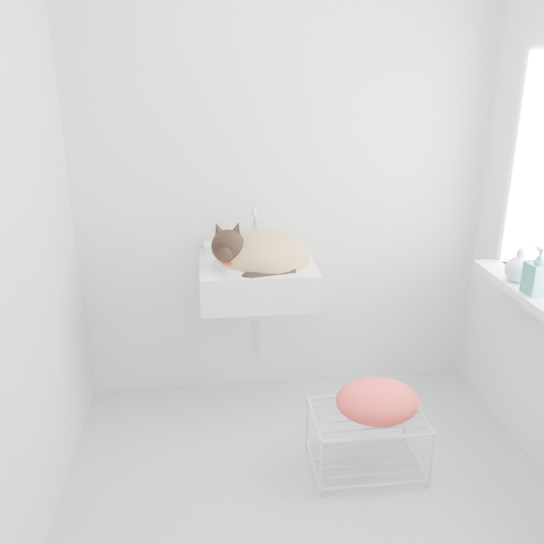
{
  "coord_description": "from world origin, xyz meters",
  "views": [
    {
      "loc": [
        -0.41,
        -2.09,
        1.84
      ],
      "look_at": [
        -0.12,
        0.5,
        0.88
      ],
      "focal_mm": 39.45,
      "sensor_mm": 36.0,
      "label": 1
    }
  ],
  "objects": [
    {
      "name": "floor",
      "position": [
        0.0,
        0.0,
        0.0
      ],
      "size": [
        2.2,
        2.0,
        0.02
      ],
      "primitive_type": "cube",
      "color": "#A9B0B7",
      "rests_on": "ground"
    },
    {
      "name": "back_wall",
      "position": [
        0.0,
        1.0,
        1.25
      ],
      "size": [
        2.2,
        0.02,
        2.5
      ],
      "primitive_type": "cube",
      "color": "white",
      "rests_on": "ground"
    },
    {
      "name": "left_wall",
      "position": [
        -1.1,
        0.0,
        1.25
      ],
      "size": [
        0.02,
        2.0,
        2.5
      ],
      "primitive_type": "cube",
      "color": "white",
      "rests_on": "ground"
    },
    {
      "name": "windowsill",
      "position": [
        1.01,
        0.2,
        0.83
      ],
      "size": [
        0.16,
        0.88,
        0.04
      ],
      "primitive_type": "cube",
      "color": "white",
      "rests_on": "right_wall"
    },
    {
      "name": "sink",
      "position": [
        -0.17,
        0.74,
        0.85
      ],
      "size": [
        0.57,
        0.5,
        0.23
      ],
      "primitive_type": "cube",
      "color": "white",
      "rests_on": "back_wall"
    },
    {
      "name": "faucet",
      "position": [
        -0.17,
        0.92,
        0.99
      ],
      "size": [
        0.21,
        0.15,
        0.21
      ],
      "primitive_type": null,
      "color": "silver",
      "rests_on": "sink"
    },
    {
      "name": "cat",
      "position": [
        -0.16,
        0.72,
        0.89
      ],
      "size": [
        0.49,
        0.4,
        0.3
      ],
      "rotation": [
        0.0,
        0.0,
        -0.05
      ],
      "color": "tan",
      "rests_on": "sink"
    },
    {
      "name": "wire_rack",
      "position": [
        0.28,
        0.17,
        0.15
      ],
      "size": [
        0.5,
        0.35,
        0.3
      ],
      "primitive_type": "cube",
      "rotation": [
        0.0,
        0.0,
        0.0
      ],
      "color": "silver",
      "rests_on": "floor"
    },
    {
      "name": "towel",
      "position": [
        0.31,
        0.15,
        0.33
      ],
      "size": [
        0.39,
        0.28,
        0.16
      ],
      "primitive_type": "ellipsoid",
      "rotation": [
        0.0,
        0.0,
        -0.03
      ],
      "color": "orange",
      "rests_on": "wire_rack"
    },
    {
      "name": "bottle_b",
      "position": [
        1.0,
        0.18,
        0.85
      ],
      "size": [
        0.1,
        0.1,
        0.21
      ],
      "primitive_type": "imported",
      "rotation": [
        0.0,
        0.0,
        3.24
      ],
      "color": "teal",
      "rests_on": "windowsill"
    },
    {
      "name": "bottle_c",
      "position": [
        1.0,
        0.34,
        0.85
      ],
      "size": [
        0.17,
        0.17,
        0.16
      ],
      "primitive_type": "imported",
      "rotation": [
        0.0,
        0.0,
        5.2
      ],
      "color": "silver",
      "rests_on": "windowsill"
    }
  ]
}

